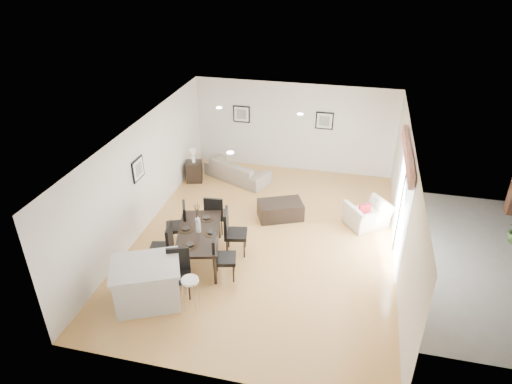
% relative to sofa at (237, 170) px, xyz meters
% --- Properties ---
extents(ground, '(8.00, 8.00, 0.00)m').
position_rel_sofa_xyz_m(ground, '(1.47, -2.91, -0.29)').
color(ground, tan).
rests_on(ground, ground).
extents(wall_back, '(6.00, 0.04, 2.70)m').
position_rel_sofa_xyz_m(wall_back, '(1.47, 1.09, 1.06)').
color(wall_back, silver).
rests_on(wall_back, ground).
extents(wall_front, '(6.00, 0.04, 2.70)m').
position_rel_sofa_xyz_m(wall_front, '(1.47, -6.91, 1.06)').
color(wall_front, silver).
rests_on(wall_front, ground).
extents(wall_left, '(0.04, 8.00, 2.70)m').
position_rel_sofa_xyz_m(wall_left, '(-1.53, -2.91, 1.06)').
color(wall_left, silver).
rests_on(wall_left, ground).
extents(wall_right, '(0.04, 8.00, 2.70)m').
position_rel_sofa_xyz_m(wall_right, '(4.47, -2.91, 1.06)').
color(wall_right, silver).
rests_on(wall_right, ground).
extents(ceiling, '(6.00, 8.00, 0.02)m').
position_rel_sofa_xyz_m(ceiling, '(1.47, -2.91, 2.41)').
color(ceiling, white).
rests_on(ceiling, wall_back).
extents(sofa, '(2.13, 1.53, 0.58)m').
position_rel_sofa_xyz_m(sofa, '(0.00, 0.00, 0.00)').
color(sofa, gray).
rests_on(sofa, ground).
extents(armchair, '(1.29, 1.26, 0.63)m').
position_rel_sofa_xyz_m(armchair, '(3.81, -1.72, 0.03)').
color(armchair, beige).
rests_on(armchair, ground).
extents(dining_table, '(1.31, 1.95, 0.74)m').
position_rel_sofa_xyz_m(dining_table, '(0.22, -3.96, 0.38)').
color(dining_table, black).
rests_on(dining_table, ground).
extents(dining_chair_wnear, '(0.57, 0.57, 1.06)m').
position_rel_sofa_xyz_m(dining_chair_wnear, '(-0.41, -4.39, 0.30)').
color(dining_chair_wnear, black).
rests_on(dining_chair_wnear, ground).
extents(dining_chair_wfar, '(0.62, 0.62, 1.05)m').
position_rel_sofa_xyz_m(dining_chair_wfar, '(-0.41, -3.48, 0.30)').
color(dining_chair_wfar, black).
rests_on(dining_chair_wfar, ground).
extents(dining_chair_enear, '(0.57, 0.57, 1.04)m').
position_rel_sofa_xyz_m(dining_chair_enear, '(0.84, -4.43, 0.29)').
color(dining_chair_enear, black).
rests_on(dining_chair_enear, ground).
extents(dining_chair_efar, '(0.58, 0.58, 1.10)m').
position_rel_sofa_xyz_m(dining_chair_efar, '(0.83, -3.53, 0.32)').
color(dining_chair_efar, black).
rests_on(dining_chair_efar, ground).
extents(dining_chair_head, '(0.59, 0.59, 1.01)m').
position_rel_sofa_xyz_m(dining_chair_head, '(0.18, -5.07, 0.27)').
color(dining_chair_head, black).
rests_on(dining_chair_head, ground).
extents(dining_chair_foot, '(0.50, 0.50, 1.02)m').
position_rel_sofa_xyz_m(dining_chair_foot, '(0.22, -2.86, 0.28)').
color(dining_chair_foot, black).
rests_on(dining_chair_foot, ground).
extents(vase, '(0.91, 1.39, 0.71)m').
position_rel_sofa_xyz_m(vase, '(0.22, -3.96, 0.74)').
color(vase, white).
rests_on(vase, dining_table).
extents(coffee_table, '(1.28, 1.05, 0.44)m').
position_rel_sofa_xyz_m(coffee_table, '(1.63, -1.83, -0.07)').
color(coffee_table, black).
rests_on(coffee_table, ground).
extents(side_table, '(0.55, 0.55, 0.60)m').
position_rel_sofa_xyz_m(side_table, '(-1.21, -0.39, 0.01)').
color(side_table, black).
rests_on(side_table, ground).
extents(table_lamp, '(0.22, 0.22, 0.41)m').
position_rel_sofa_xyz_m(table_lamp, '(-1.21, -0.39, 0.57)').
color(table_lamp, white).
rests_on(table_lamp, side_table).
extents(cushion, '(0.30, 0.22, 0.29)m').
position_rel_sofa_xyz_m(cushion, '(3.72, -1.81, 0.21)').
color(cushion, maroon).
rests_on(cushion, armchair).
extents(kitchen_island, '(1.59, 1.44, 0.91)m').
position_rel_sofa_xyz_m(kitchen_island, '(-0.32, -5.48, 0.17)').
color(kitchen_island, '#BDBDBF').
rests_on(kitchen_island, ground).
extents(bar_stool, '(0.33, 0.33, 0.73)m').
position_rel_sofa_xyz_m(bar_stool, '(0.58, -5.48, 0.33)').
color(bar_stool, white).
rests_on(bar_stool, ground).
extents(framed_print_back_left, '(0.52, 0.04, 0.52)m').
position_rel_sofa_xyz_m(framed_print_back_left, '(-0.13, 1.06, 1.36)').
color(framed_print_back_left, black).
rests_on(framed_print_back_left, wall_back).
extents(framed_print_back_right, '(0.52, 0.04, 0.52)m').
position_rel_sofa_xyz_m(framed_print_back_right, '(2.37, 1.06, 1.36)').
color(framed_print_back_right, black).
rests_on(framed_print_back_right, wall_back).
extents(framed_print_left_wall, '(0.04, 0.52, 0.52)m').
position_rel_sofa_xyz_m(framed_print_left_wall, '(-1.50, -3.11, 1.36)').
color(framed_print_left_wall, black).
rests_on(framed_print_left_wall, wall_left).
extents(sliding_door, '(0.12, 2.70, 2.57)m').
position_rel_sofa_xyz_m(sliding_door, '(4.42, -2.61, 1.37)').
color(sliding_door, white).
rests_on(sliding_door, wall_right).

